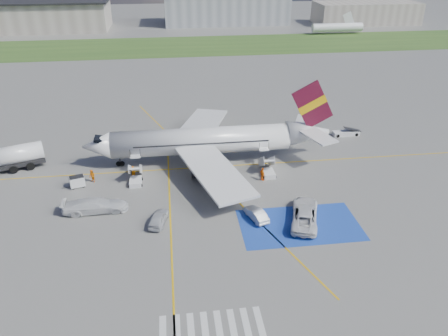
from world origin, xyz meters
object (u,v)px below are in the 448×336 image
(car_silver_b, at_px, (256,214))
(van_white_b, at_px, (95,203))
(fuel_tanker, at_px, (6,161))
(airliner, at_px, (211,140))
(car_silver_a, at_px, (159,218))
(gpu_cart, at_px, (77,182))
(van_white_a, at_px, (305,212))
(belt_loader, at_px, (346,133))

(car_silver_b, xyz_separation_m, van_white_b, (-19.21, 4.11, 0.48))
(fuel_tanker, xyz_separation_m, van_white_b, (14.04, -12.65, -0.35))
(car_silver_b, bearing_deg, airliner, -95.55)
(fuel_tanker, bearing_deg, car_silver_a, -56.82)
(gpu_cart, height_order, van_white_a, van_white_a)
(fuel_tanker, bearing_deg, airliner, -21.41)
(airliner, height_order, van_white_a, airliner)
(airliner, bearing_deg, car_silver_a, -116.85)
(car_silver_a, bearing_deg, airliner, -101.76)
(car_silver_a, bearing_deg, belt_loader, -129.83)
(gpu_cart, xyz_separation_m, car_silver_a, (10.88, -10.06, 0.01))
(fuel_tanker, bearing_deg, van_white_b, -62.15)
(gpu_cart, height_order, belt_loader, gpu_cart)
(car_silver_a, relative_size, car_silver_b, 1.05)
(car_silver_a, bearing_deg, gpu_cart, -27.68)
(gpu_cart, distance_m, car_silver_b, 24.81)
(fuel_tanker, distance_m, van_white_a, 42.76)
(gpu_cart, xyz_separation_m, van_white_b, (3.20, -6.53, 0.43))
(car_silver_a, height_order, car_silver_b, car_silver_a)
(car_silver_a, distance_m, van_white_a, 17.25)
(fuel_tanker, xyz_separation_m, van_white_a, (38.89, -17.77, -0.32))
(gpu_cart, relative_size, belt_loader, 0.45)
(fuel_tanker, relative_size, belt_loader, 2.22)
(fuel_tanker, relative_size, van_white_a, 1.71)
(car_silver_a, xyz_separation_m, van_white_a, (17.17, -1.59, 0.45))
(gpu_cart, xyz_separation_m, car_silver_b, (22.41, -10.63, -0.05))
(car_silver_a, bearing_deg, car_silver_b, -167.75)
(gpu_cart, xyz_separation_m, belt_loader, (42.52, 12.16, -0.36))
(belt_loader, relative_size, car_silver_b, 1.19)
(belt_loader, relative_size, car_silver_a, 1.13)
(van_white_a, height_order, van_white_b, van_white_a)
(belt_loader, bearing_deg, van_white_a, -123.50)
(van_white_b, bearing_deg, airliner, -53.26)
(fuel_tanker, height_order, car_silver_a, fuel_tanker)
(car_silver_a, bearing_deg, van_white_a, -170.21)
(gpu_cart, distance_m, car_silver_a, 14.82)
(van_white_b, bearing_deg, car_silver_a, -115.62)
(fuel_tanker, xyz_separation_m, car_silver_b, (33.25, -16.75, -0.84))
(van_white_b, bearing_deg, belt_loader, -65.49)
(car_silver_a, relative_size, van_white_a, 0.68)
(car_silver_b, relative_size, van_white_a, 0.64)
(fuel_tanker, height_order, car_silver_b, fuel_tanker)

